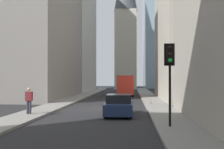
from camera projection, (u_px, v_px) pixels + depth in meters
ground_plane at (104, 109)px, 23.04m from camera, size 135.00×135.00×0.00m
sidewalk_right at (50, 107)px, 23.34m from camera, size 90.00×2.20×0.14m
sidewalk_left at (160, 108)px, 22.73m from camera, size 90.00×2.20×0.14m
building_right_midfar at (29, 8)px, 35.46m from camera, size 17.40×10.00×22.60m
building_right_far at (65, 26)px, 54.25m from camera, size 18.68×10.00×25.23m
church_spire at (126, 17)px, 65.03m from camera, size 5.43×5.43×31.62m
delivery_truck at (126, 85)px, 40.19m from camera, size 6.46×2.25×2.84m
sedan_navy at (119, 106)px, 18.72m from camera, size 4.30×1.78×1.42m
traffic_light_foreground at (170, 65)px, 13.71m from camera, size 0.43×0.52×4.06m
pedestrian at (29, 100)px, 18.45m from camera, size 0.26×0.44×1.72m
discarded_bottle at (151, 103)px, 25.41m from camera, size 0.07×0.07×0.27m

